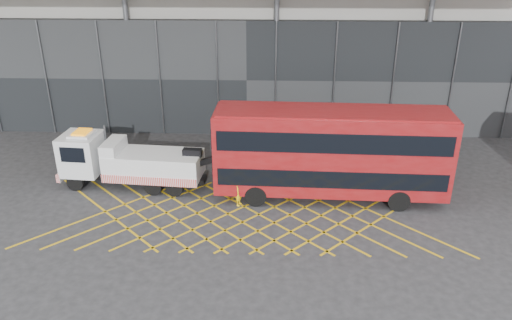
{
  "coord_description": "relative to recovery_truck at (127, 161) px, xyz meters",
  "views": [
    {
      "loc": [
        3.85,
        -22.25,
        13.12
      ],
      "look_at": [
        3.0,
        1.5,
        2.4
      ],
      "focal_mm": 35.0,
      "sensor_mm": 36.0,
      "label": 1
    }
  ],
  "objects": [
    {
      "name": "bus_towed",
      "position": [
        11.27,
        -0.94,
        1.25
      ],
      "size": [
        12.35,
        3.3,
        4.99
      ],
      "rotation": [
        0.0,
        0.0,
        -0.03
      ],
      "color": "maroon",
      "rests_on": "ground_plane"
    },
    {
      "name": "road_markings",
      "position": [
        6.75,
        -3.01,
        -1.51
      ],
      "size": [
        21.56,
        7.16,
        0.01
      ],
      "color": "gold",
      "rests_on": "ground_plane"
    },
    {
      "name": "ground_plane",
      "position": [
        4.35,
        -3.01,
        -1.52
      ],
      "size": [
        120.0,
        120.0,
        0.0
      ],
      "primitive_type": "plane",
      "color": "#262729"
    },
    {
      "name": "recovery_truck",
      "position": [
        0.0,
        0.0,
        0.0
      ],
      "size": [
        9.47,
        2.92,
        3.29
      ],
      "rotation": [
        0.0,
        0.0,
        -0.08
      ],
      "color": "black",
      "rests_on": "ground_plane"
    },
    {
      "name": "worker",
      "position": [
        6.47,
        -2.03,
        -0.76
      ],
      "size": [
        0.51,
        0.63,
        1.51
      ],
      "primitive_type": "imported",
      "rotation": [
        0.0,
        0.0,
        1.27
      ],
      "color": "yellow",
      "rests_on": "ground_plane"
    }
  ]
}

